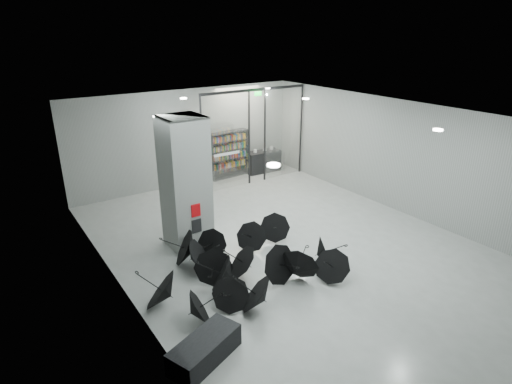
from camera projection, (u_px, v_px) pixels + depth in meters
room at (295, 158)px, 11.96m from camera, size 14.00×14.02×4.01m
column at (185, 183)px, 12.49m from camera, size 1.20×1.20×4.00m
fire_cabinet at (196, 210)px, 12.25m from camera, size 0.28×0.04×0.38m
info_panel at (197, 226)px, 12.43m from camera, size 0.30×0.03×0.42m
exit_sign at (258, 94)px, 16.94m from camera, size 0.30×0.06×0.15m
glass_partition at (255, 133)px, 17.69m from camera, size 5.06×0.08×4.00m
bench at (205, 349)px, 8.51m from camera, size 1.71×1.19×0.51m
bookshelf at (229, 154)px, 18.78m from camera, size 1.91×0.54×2.08m
shop_counter at (263, 161)px, 19.64m from camera, size 1.66×0.73×0.98m
umbrella_cluster at (241, 269)px, 11.21m from camera, size 5.77×4.36×1.33m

